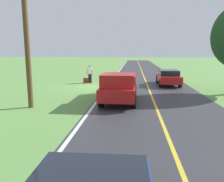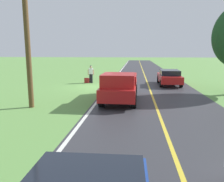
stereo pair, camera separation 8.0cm
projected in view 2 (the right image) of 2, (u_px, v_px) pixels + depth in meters
ground_plane at (97, 87)px, 19.43m from camera, size 200.00×200.00×0.00m
road_surface at (149, 88)px, 18.96m from camera, size 7.44×120.00×0.00m
lane_edge_line at (108, 87)px, 19.32m from camera, size 0.16×117.60×0.00m
lane_centre_line at (149, 88)px, 18.96m from camera, size 0.14×117.60×0.00m
hitchhiker_walking at (91, 73)px, 21.79m from camera, size 0.62×0.52×1.75m
suitcase_carried at (87, 80)px, 21.91m from camera, size 0.47×0.22×0.50m
pickup_truck_passing at (120, 86)px, 13.62m from camera, size 2.16×5.43×1.82m
sedan_near_oncoming at (169, 77)px, 20.46m from camera, size 1.98×4.43×1.41m
utility_pole_roadside at (27, 34)px, 11.69m from camera, size 0.28×0.28×7.96m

